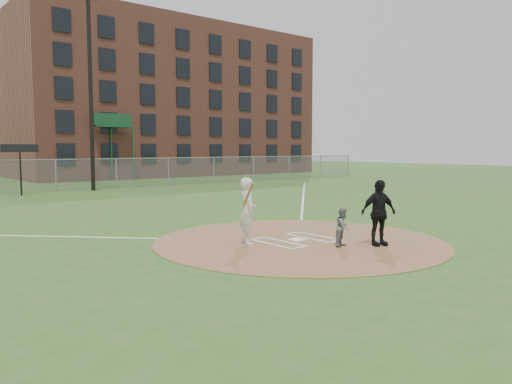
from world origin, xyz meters
TOP-DOWN VIEW (x-y plane):
  - ground at (0.00, 0.00)m, footprint 140.00×140.00m
  - dirt_circle at (0.00, 0.00)m, footprint 8.40×8.40m
  - home_plate at (-0.00, 0.09)m, footprint 0.43×0.43m
  - foul_line_first at (9.00, 9.00)m, footprint 17.04×17.04m
  - catcher at (0.33, -1.36)m, footprint 0.62×0.54m
  - umpire at (1.18, -1.88)m, footprint 1.15×0.76m
  - batters_boxes at (0.00, 0.15)m, footprint 2.08×1.88m
  - batter_at_plate at (-1.44, 0.59)m, footprint 0.75×1.11m
  - outfield_fence at (0.00, 22.00)m, footprint 56.08×0.08m
  - brick_warehouse at (16.00, 37.96)m, footprint 30.00×17.17m
  - light_pole at (2.00, 21.00)m, footprint 1.20×0.30m
  - scoreboard_sign at (-2.50, 20.20)m, footprint 2.00×0.10m

SIDE VIEW (x-z plane):
  - ground at x=0.00m, z-range 0.00..0.00m
  - foul_line_first at x=9.00m, z-range 0.00..0.01m
  - dirt_circle at x=0.00m, z-range 0.00..0.02m
  - batters_boxes at x=0.00m, z-range 0.02..0.03m
  - home_plate at x=0.00m, z-range 0.02..0.05m
  - catcher at x=0.33m, z-range 0.02..1.08m
  - umpire at x=1.18m, z-range 0.02..1.84m
  - batter_at_plate at x=-1.44m, z-range 0.02..1.88m
  - outfield_fence at x=0.00m, z-range 0.00..2.03m
  - scoreboard_sign at x=-2.50m, z-range 0.92..3.85m
  - light_pole at x=2.00m, z-range 0.50..12.72m
  - brick_warehouse at x=16.00m, z-range 0.00..15.00m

